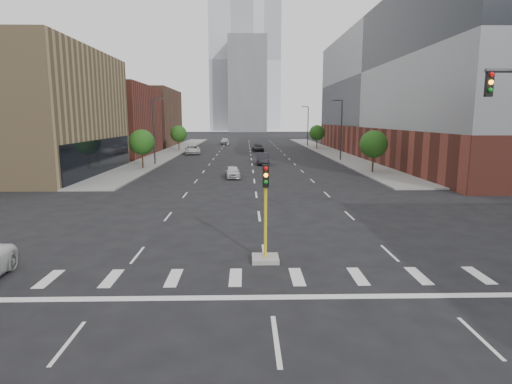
{
  "coord_description": "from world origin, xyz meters",
  "views": [
    {
      "loc": [
        -0.86,
        -9.5,
        6.36
      ],
      "look_at": [
        -0.33,
        12.87,
        2.5
      ],
      "focal_mm": 30.0,
      "sensor_mm": 36.0,
      "label": 1
    }
  ],
  "objects_px": {
    "median_traffic_signal": "(265,240)",
    "car_deep_right": "(258,148)",
    "car_near_left": "(233,172)",
    "car_mid_right": "(263,159)",
    "car_far_left": "(192,150)",
    "car_distant": "(225,141)"
  },
  "relations": [
    {
      "from": "car_near_left",
      "to": "car_deep_right",
      "type": "distance_m",
      "value": 37.83
    },
    {
      "from": "median_traffic_signal",
      "to": "car_deep_right",
      "type": "bearing_deg",
      "value": 88.68
    },
    {
      "from": "median_traffic_signal",
      "to": "car_deep_right",
      "type": "distance_m",
      "value": 65.0
    },
    {
      "from": "car_mid_right",
      "to": "car_deep_right",
      "type": "height_order",
      "value": "car_mid_right"
    },
    {
      "from": "car_mid_right",
      "to": "car_far_left",
      "type": "height_order",
      "value": "car_mid_right"
    },
    {
      "from": "car_mid_right",
      "to": "car_distant",
      "type": "distance_m",
      "value": 46.74
    },
    {
      "from": "median_traffic_signal",
      "to": "car_far_left",
      "type": "bearing_deg",
      "value": 100.11
    },
    {
      "from": "car_mid_right",
      "to": "car_far_left",
      "type": "xyz_separation_m",
      "value": [
        -12.0,
        17.73,
        -0.0
      ]
    },
    {
      "from": "car_near_left",
      "to": "car_far_left",
      "type": "xyz_separation_m",
      "value": [
        -8.2,
        31.56,
        0.13
      ]
    },
    {
      "from": "car_far_left",
      "to": "car_deep_right",
      "type": "relative_size",
      "value": 1.19
    },
    {
      "from": "median_traffic_signal",
      "to": "car_distant",
      "type": "bearing_deg",
      "value": 93.97
    },
    {
      "from": "car_near_left",
      "to": "car_deep_right",
      "type": "relative_size",
      "value": 0.81
    },
    {
      "from": "car_mid_right",
      "to": "median_traffic_signal",
      "type": "bearing_deg",
      "value": -92.14
    },
    {
      "from": "car_far_left",
      "to": "car_deep_right",
      "type": "height_order",
      "value": "car_far_left"
    },
    {
      "from": "car_near_left",
      "to": "car_mid_right",
      "type": "xyz_separation_m",
      "value": [
        3.8,
        13.83,
        0.14
      ]
    },
    {
      "from": "car_far_left",
      "to": "car_distant",
      "type": "relative_size",
      "value": 1.15
    },
    {
      "from": "car_far_left",
      "to": "car_deep_right",
      "type": "distance_m",
      "value": 13.45
    },
    {
      "from": "median_traffic_signal",
      "to": "car_distant",
      "type": "height_order",
      "value": "median_traffic_signal"
    },
    {
      "from": "car_near_left",
      "to": "car_distant",
      "type": "relative_size",
      "value": 0.78
    },
    {
      "from": "car_deep_right",
      "to": "car_mid_right",
      "type": "bearing_deg",
      "value": -95.19
    },
    {
      "from": "car_near_left",
      "to": "car_far_left",
      "type": "bearing_deg",
      "value": 99.5
    },
    {
      "from": "car_distant",
      "to": "median_traffic_signal",
      "type": "bearing_deg",
      "value": -91.22
    }
  ]
}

